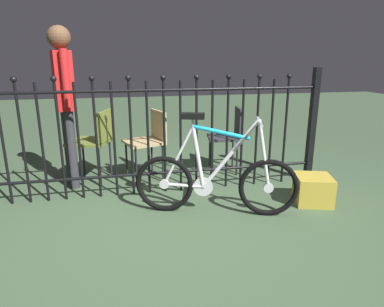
{
  "coord_description": "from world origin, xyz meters",
  "views": [
    {
      "loc": [
        -0.44,
        -2.67,
        1.39
      ],
      "look_at": [
        0.19,
        0.21,
        0.55
      ],
      "focal_mm": 31.4,
      "sensor_mm": 36.0,
      "label": 1
    }
  ],
  "objects_px": {
    "chair_charcoal": "(229,133)",
    "person_visitor": "(65,94)",
    "chair_olive": "(96,138)",
    "chair_tan": "(150,137)",
    "bicycle": "(215,180)",
    "display_crate": "(313,189)"
  },
  "relations": [
    {
      "from": "chair_charcoal",
      "to": "person_visitor",
      "type": "relative_size",
      "value": 0.48
    },
    {
      "from": "chair_olive",
      "to": "chair_tan",
      "type": "relative_size",
      "value": 1.03
    },
    {
      "from": "bicycle",
      "to": "person_visitor",
      "type": "xyz_separation_m",
      "value": [
        -1.37,
        1.03,
        0.7
      ]
    },
    {
      "from": "bicycle",
      "to": "chair_tan",
      "type": "height_order",
      "value": "bicycle"
    },
    {
      "from": "bicycle",
      "to": "chair_charcoal",
      "type": "relative_size",
      "value": 1.76
    },
    {
      "from": "display_crate",
      "to": "chair_charcoal",
      "type": "bearing_deg",
      "value": 114.97
    },
    {
      "from": "bicycle",
      "to": "person_visitor",
      "type": "relative_size",
      "value": 0.83
    },
    {
      "from": "chair_charcoal",
      "to": "chair_tan",
      "type": "xyz_separation_m",
      "value": [
        -0.99,
        -0.01,
        -0.0
      ]
    },
    {
      "from": "chair_charcoal",
      "to": "display_crate",
      "type": "bearing_deg",
      "value": -65.03
    },
    {
      "from": "chair_charcoal",
      "to": "person_visitor",
      "type": "distance_m",
      "value": 1.95
    },
    {
      "from": "bicycle",
      "to": "display_crate",
      "type": "xyz_separation_m",
      "value": [
        1.01,
        0.02,
        -0.19
      ]
    },
    {
      "from": "chair_charcoal",
      "to": "person_visitor",
      "type": "bearing_deg",
      "value": -177.32
    },
    {
      "from": "chair_charcoal",
      "to": "display_crate",
      "type": "distance_m",
      "value": 1.27
    },
    {
      "from": "chair_tan",
      "to": "person_visitor",
      "type": "xyz_separation_m",
      "value": [
        -0.88,
        -0.08,
        0.53
      ]
    },
    {
      "from": "chair_tan",
      "to": "person_visitor",
      "type": "relative_size",
      "value": 0.47
    },
    {
      "from": "bicycle",
      "to": "person_visitor",
      "type": "distance_m",
      "value": 1.85
    },
    {
      "from": "chair_tan",
      "to": "display_crate",
      "type": "bearing_deg",
      "value": -36.07
    },
    {
      "from": "chair_olive",
      "to": "chair_tan",
      "type": "distance_m",
      "value": 0.61
    },
    {
      "from": "bicycle",
      "to": "chair_olive",
      "type": "relative_size",
      "value": 1.72
    },
    {
      "from": "chair_olive",
      "to": "person_visitor",
      "type": "height_order",
      "value": "person_visitor"
    },
    {
      "from": "chair_olive",
      "to": "chair_tan",
      "type": "height_order",
      "value": "chair_olive"
    },
    {
      "from": "bicycle",
      "to": "chair_olive",
      "type": "distance_m",
      "value": 1.57
    }
  ]
}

